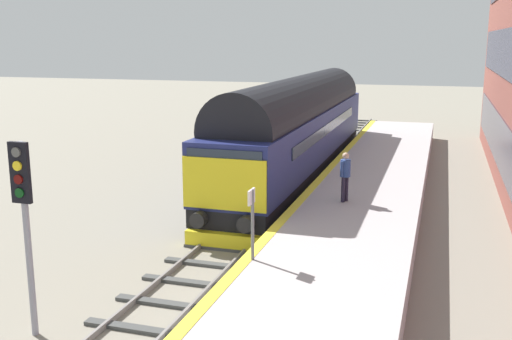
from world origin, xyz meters
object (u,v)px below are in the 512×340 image
diesel_locomotive (298,126)px  platform_number_sign (252,213)px  waiting_passenger (345,172)px  signal_post_mid (24,212)px

diesel_locomotive → platform_number_sign: bearing=-81.6°
waiting_passenger → platform_number_sign: bearing=-169.2°
diesel_locomotive → waiting_passenger: 7.45m
diesel_locomotive → waiting_passenger: diesel_locomotive is taller
diesel_locomotive → signal_post_mid: diesel_locomotive is taller
waiting_passenger → diesel_locomotive: bearing=48.0°
signal_post_mid → waiting_passenger: bearing=60.8°
signal_post_mid → platform_number_sign: signal_post_mid is taller
platform_number_sign → waiting_passenger: platform_number_sign is taller
platform_number_sign → diesel_locomotive: bearing=98.4°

